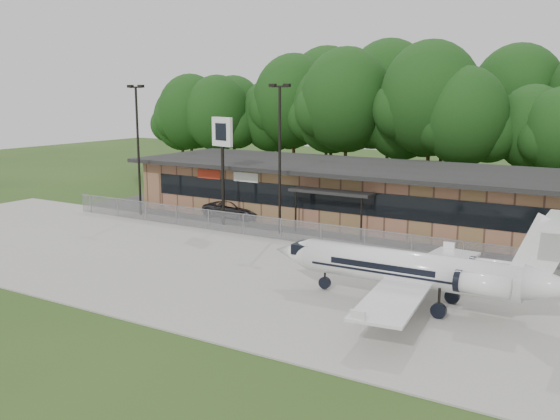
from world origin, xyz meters
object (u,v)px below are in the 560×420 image
Objects in this scene: terminal at (390,195)px; suv at (235,209)px; business_jet at (419,271)px; pole_sign at (222,143)px.

suv is at bearing -158.41° from terminal.
business_jet reaches higher than suv.
terminal reaches higher than suv.
suv is at bearing 123.25° from pole_sign.
suv is (-10.96, -4.34, -1.46)m from terminal.
terminal is 12.91m from pole_sign.
terminal is 11.87m from suv.
terminal is at bearing -69.19° from suv.
pole_sign reaches higher than business_jet.
terminal is 18.56m from business_jet.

